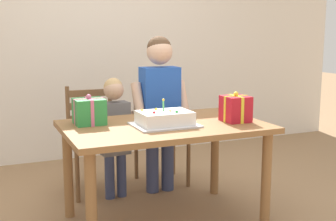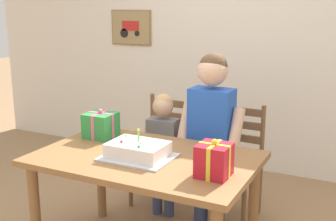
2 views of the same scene
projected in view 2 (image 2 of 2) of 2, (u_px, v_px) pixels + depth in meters
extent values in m
cube|color=silver|center=(241.00, 44.00, 4.36)|extent=(6.40, 0.08, 2.60)
cube|color=olive|center=(131.00, 28.00, 4.83)|extent=(0.51, 0.02, 0.39)
cube|color=#9E8456|center=(131.00, 28.00, 4.82)|extent=(0.48, 0.01, 0.36)
cube|color=red|center=(130.00, 26.00, 4.81)|extent=(0.22, 0.01, 0.11)
cylinder|color=black|center=(124.00, 33.00, 4.87)|extent=(0.10, 0.01, 0.10)
cylinder|color=black|center=(137.00, 34.00, 4.79)|extent=(0.06, 0.01, 0.06)
cube|color=olive|center=(146.00, 159.00, 2.77)|extent=(1.41, 0.90, 0.04)
cylinder|color=olive|center=(35.00, 215.00, 2.81)|extent=(0.07, 0.07, 0.70)
cylinder|color=olive|center=(101.00, 176.00, 3.45)|extent=(0.07, 0.07, 0.70)
cylinder|color=olive|center=(253.00, 207.00, 2.91)|extent=(0.07, 0.07, 0.70)
cube|color=silver|center=(138.00, 157.00, 2.72)|extent=(0.44, 0.34, 0.01)
cube|color=white|center=(138.00, 149.00, 2.71)|extent=(0.36, 0.26, 0.09)
cylinder|color=#56C666|center=(139.00, 137.00, 2.70)|extent=(0.01, 0.01, 0.07)
sphere|color=yellow|center=(138.00, 130.00, 2.69)|extent=(0.02, 0.02, 0.02)
sphere|color=red|center=(121.00, 142.00, 2.70)|extent=(0.02, 0.02, 0.02)
sphere|color=yellow|center=(139.00, 138.00, 2.78)|extent=(0.02, 0.02, 0.02)
sphere|color=yellow|center=(126.00, 136.00, 2.83)|extent=(0.02, 0.02, 0.02)
sphere|color=green|center=(139.00, 147.00, 2.60)|extent=(0.02, 0.02, 0.02)
sphere|color=orange|center=(140.00, 143.00, 2.66)|extent=(0.01, 0.01, 0.01)
cube|color=red|center=(214.00, 160.00, 2.41)|extent=(0.18, 0.18, 0.19)
cube|color=yellow|center=(214.00, 160.00, 2.41)|extent=(0.19, 0.02, 0.19)
cube|color=yellow|center=(214.00, 160.00, 2.41)|extent=(0.02, 0.19, 0.19)
sphere|color=yellow|center=(215.00, 142.00, 2.39)|extent=(0.04, 0.04, 0.04)
cube|color=#2D8E42|center=(101.00, 125.00, 3.13)|extent=(0.21, 0.20, 0.18)
cube|color=#DB668E|center=(101.00, 125.00, 3.13)|extent=(0.21, 0.02, 0.19)
cube|color=#DB668E|center=(101.00, 125.00, 3.13)|extent=(0.02, 0.21, 0.19)
sphere|color=#DB668E|center=(100.00, 111.00, 3.11)|extent=(0.04, 0.04, 0.04)
cube|color=brown|center=(161.00, 153.00, 3.67)|extent=(0.43, 0.43, 0.04)
cylinder|color=brown|center=(170.00, 191.00, 3.48)|extent=(0.04, 0.04, 0.43)
cylinder|color=brown|center=(131.00, 182.00, 3.65)|extent=(0.04, 0.04, 0.43)
cylinder|color=brown|center=(190.00, 176.00, 3.80)|extent=(0.04, 0.04, 0.43)
cylinder|color=brown|center=(153.00, 168.00, 3.98)|extent=(0.04, 0.04, 0.43)
cylinder|color=brown|center=(191.00, 123.00, 3.69)|extent=(0.04, 0.04, 0.45)
cylinder|color=brown|center=(152.00, 118.00, 3.86)|extent=(0.04, 0.04, 0.45)
cube|color=brown|center=(171.00, 128.00, 3.79)|extent=(0.36, 0.04, 0.06)
cube|color=brown|center=(171.00, 116.00, 3.77)|extent=(0.36, 0.04, 0.06)
cube|color=brown|center=(171.00, 103.00, 3.74)|extent=(0.36, 0.04, 0.06)
cube|color=brown|center=(230.00, 165.00, 3.40)|extent=(0.44, 0.44, 0.04)
cylinder|color=brown|center=(244.00, 207.00, 3.21)|extent=(0.04, 0.04, 0.43)
cylinder|color=brown|center=(198.00, 196.00, 3.39)|extent=(0.04, 0.04, 0.43)
cylinder|color=brown|center=(260.00, 189.00, 3.53)|extent=(0.04, 0.04, 0.43)
cylinder|color=brown|center=(217.00, 180.00, 3.71)|extent=(0.04, 0.04, 0.43)
cylinder|color=brown|center=(263.00, 133.00, 3.41)|extent=(0.04, 0.04, 0.45)
cylinder|color=brown|center=(218.00, 127.00, 3.60)|extent=(0.04, 0.04, 0.45)
cube|color=brown|center=(240.00, 138.00, 3.52)|extent=(0.36, 0.04, 0.06)
cube|color=brown|center=(240.00, 124.00, 3.49)|extent=(0.36, 0.04, 0.06)
cube|color=brown|center=(241.00, 111.00, 3.47)|extent=(0.36, 0.04, 0.06)
cylinder|color=#38426B|center=(218.00, 197.00, 3.29)|extent=(0.11, 0.11, 0.51)
cylinder|color=#38426B|center=(201.00, 193.00, 3.35)|extent=(0.11, 0.11, 0.51)
cube|color=blue|center=(211.00, 127.00, 3.19)|extent=(0.32, 0.20, 0.58)
cylinder|color=#E0B293|center=(235.00, 135.00, 3.07)|extent=(0.09, 0.24, 0.39)
cylinder|color=#E0B293|center=(185.00, 127.00, 3.25)|extent=(0.09, 0.24, 0.39)
sphere|color=#E0B293|center=(213.00, 71.00, 3.09)|extent=(0.22, 0.22, 0.22)
sphere|color=brown|center=(213.00, 67.00, 3.09)|extent=(0.21, 0.21, 0.21)
cylinder|color=#38426B|center=(169.00, 194.00, 3.49)|extent=(0.08, 0.08, 0.38)
cylinder|color=#38426B|center=(157.00, 192.00, 3.53)|extent=(0.08, 0.08, 0.38)
cube|color=slate|center=(163.00, 145.00, 3.41)|extent=(0.25, 0.16, 0.44)
cylinder|color=tan|center=(179.00, 150.00, 3.34)|extent=(0.08, 0.19, 0.29)
cylinder|color=tan|center=(144.00, 146.00, 3.45)|extent=(0.08, 0.19, 0.29)
sphere|color=tan|center=(163.00, 106.00, 3.34)|extent=(0.16, 0.16, 0.16)
sphere|color=tan|center=(163.00, 103.00, 3.34)|extent=(0.16, 0.16, 0.16)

